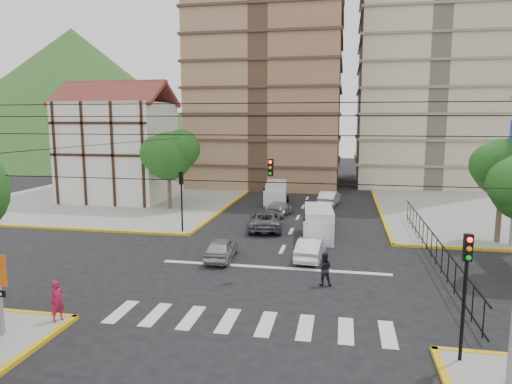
% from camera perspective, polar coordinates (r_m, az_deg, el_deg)
% --- Properties ---
extents(ground, '(160.00, 160.00, 0.00)m').
position_cam_1_polar(ground, '(24.98, 1.77, -10.28)').
color(ground, black).
rests_on(ground, ground).
extents(sidewalk_nw, '(26.00, 26.00, 0.15)m').
position_cam_1_polar(sidewalk_nw, '(50.03, -17.56, -0.87)').
color(sidewalk_nw, gray).
rests_on(sidewalk_nw, ground).
extents(crosswalk_stripes, '(12.00, 2.40, 0.01)m').
position_cam_1_polar(crosswalk_stripes, '(19.50, -1.15, -15.96)').
color(crosswalk_stripes, silver).
rests_on(crosswalk_stripes, ground).
extents(stop_line, '(13.00, 0.40, 0.01)m').
position_cam_1_polar(stop_line, '(26.10, 2.20, -9.42)').
color(stop_line, silver).
rests_on(stop_line, ground).
extents(tudor_building, '(10.80, 8.05, 12.23)m').
position_cam_1_polar(tudor_building, '(48.99, -16.81, 5.06)').
color(tudor_building, silver).
rests_on(tudor_building, ground).
extents(distant_hill, '(70.00, 70.00, 28.00)m').
position_cam_1_polar(distant_hill, '(110.39, -21.68, 11.29)').
color(distant_hill, '#2A531B').
rests_on(distant_hill, ground).
extents(park_fence, '(0.10, 22.50, 1.66)m').
position_cam_1_polar(park_fence, '(29.46, 20.98, -7.88)').
color(park_fence, black).
rests_on(park_fence, ground).
extents(tree_park_c, '(4.65, 3.80, 7.25)m').
position_cam_1_polar(tree_park_c, '(34.06, 28.63, 2.98)').
color(tree_park_c, '#473828').
rests_on(tree_park_c, ground).
extents(tree_tudor, '(5.39, 4.40, 7.43)m').
position_cam_1_polar(tree_tudor, '(42.41, -10.77, 4.70)').
color(tree_tudor, '#473828').
rests_on(tree_tudor, ground).
extents(traffic_light_se, '(0.28, 0.22, 4.40)m').
position_cam_1_polar(traffic_light_se, '(16.82, 24.75, -9.56)').
color(traffic_light_se, black).
rests_on(traffic_light_se, ground).
extents(traffic_light_nw, '(0.28, 0.22, 4.40)m').
position_cam_1_polar(traffic_light_nw, '(33.55, -9.30, 0.05)').
color(traffic_light_nw, black).
rests_on(traffic_light_nw, ground).
extents(traffic_light_hanging, '(18.00, 9.12, 0.92)m').
position_cam_1_polar(traffic_light_hanging, '(21.71, 0.99, 2.81)').
color(traffic_light_hanging, black).
rests_on(traffic_light_hanging, ground).
extents(van_right_lane, '(2.32, 5.00, 2.18)m').
position_cam_1_polar(van_right_lane, '(32.15, 7.78, -4.02)').
color(van_right_lane, silver).
rests_on(van_right_lane, ground).
extents(van_left_lane, '(2.49, 5.16, 2.24)m').
position_cam_1_polar(van_left_lane, '(44.69, 2.50, -0.28)').
color(van_left_lane, silver).
rests_on(van_left_lane, ground).
extents(car_silver_front_left, '(1.74, 3.93, 1.31)m').
position_cam_1_polar(car_silver_front_left, '(27.50, -4.36, -7.06)').
color(car_silver_front_left, '#ADADB1').
rests_on(car_silver_front_left, ground).
extents(car_white_front_right, '(1.75, 4.13, 1.33)m').
position_cam_1_polar(car_white_front_right, '(27.66, 6.90, -6.99)').
color(car_white_front_right, white).
rests_on(car_white_front_right, ground).
extents(car_grey_mid_left, '(3.17, 5.56, 1.46)m').
position_cam_1_polar(car_grey_mid_left, '(34.86, 1.19, -3.48)').
color(car_grey_mid_left, slate).
rests_on(car_grey_mid_left, ground).
extents(car_silver_rear_left, '(2.26, 4.48, 1.25)m').
position_cam_1_polar(car_silver_rear_left, '(39.95, 2.86, -2.05)').
color(car_silver_rear_left, '#A4A4A8').
rests_on(car_silver_rear_left, ground).
extents(car_darkgrey_mid_right, '(2.16, 4.02, 1.30)m').
position_cam_1_polar(car_darkgrey_mid_right, '(37.43, 8.29, -2.84)').
color(car_darkgrey_mid_right, '#262629').
rests_on(car_darkgrey_mid_right, ground).
extents(car_white_rear_right, '(2.15, 4.57, 1.45)m').
position_cam_1_polar(car_white_rear_right, '(45.17, 9.13, -0.75)').
color(car_white_rear_right, silver).
rests_on(car_white_rear_right, ground).
extents(pedestrian_sw_corner, '(0.64, 0.73, 1.68)m').
position_cam_1_polar(pedestrian_sw_corner, '(20.59, -23.57, -12.37)').
color(pedestrian_sw_corner, '#A1183F').
rests_on(pedestrian_sw_corner, sidewalk_sw).
extents(pedestrian_crosswalk, '(0.88, 0.72, 1.68)m').
position_cam_1_polar(pedestrian_crosswalk, '(23.43, 8.49, -9.51)').
color(pedestrian_crosswalk, black).
rests_on(pedestrian_crosswalk, ground).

